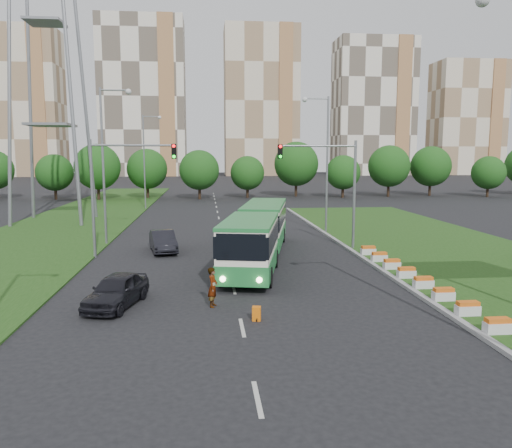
{
  "coord_description": "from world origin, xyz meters",
  "views": [
    {
      "loc": [
        -4.4,
        -25.42,
        6.94
      ],
      "look_at": [
        -1.24,
        5.84,
        2.6
      ],
      "focal_mm": 35.0,
      "sensor_mm": 36.0,
      "label": 1
    }
  ],
  "objects": [
    {
      "name": "articulated_bus",
      "position": [
        -1.06,
        7.43,
        1.8
      ],
      "size": [
        2.78,
        17.83,
        2.94
      ],
      "rotation": [
        0.0,
        0.0,
        -0.21
      ],
      "color": "white",
      "rests_on": "ground"
    },
    {
      "name": "traffic_mast_left",
      "position": [
        -10.38,
        9.0,
        5.35
      ],
      "size": [
        5.76,
        0.32,
        8.0
      ],
      "color": "gray",
      "rests_on": "ground"
    },
    {
      "name": "transmission_pylon",
      "position": [
        -20.0,
        28.0,
        22.0
      ],
      "size": [
        12.0,
        12.0,
        44.0
      ],
      "primitive_type": null,
      "color": "gray",
      "rests_on": "ground"
    },
    {
      "name": "grass_median",
      "position": [
        13.0,
        8.0,
        0.07
      ],
      "size": [
        14.0,
        60.0,
        0.15
      ],
      "primitive_type": "cube",
      "color": "#1B4112",
      "rests_on": "ground"
    },
    {
      "name": "traffic_mast_median",
      "position": [
        4.78,
        10.0,
        5.35
      ],
      "size": [
        5.76,
        0.32,
        8.0
      ],
      "color": "gray",
      "rests_on": "ground"
    },
    {
      "name": "apartment_tower_east",
      "position": [
        55.0,
        150.0,
        23.5
      ],
      "size": [
        27.0,
        15.0,
        47.0
      ],
      "primitive_type": "cube",
      "color": "#EDE4CE",
      "rests_on": "ground"
    },
    {
      "name": "apartment_tower_ceast",
      "position": [
        15.0,
        150.0,
        25.0
      ],
      "size": [
        25.0,
        15.0,
        50.0
      ],
      "primitive_type": "cube",
      "color": "beige",
      "rests_on": "ground"
    },
    {
      "name": "median_kerb",
      "position": [
        6.05,
        8.0,
        0.09
      ],
      "size": [
        0.3,
        60.0,
        0.18
      ],
      "primitive_type": "cube",
      "color": "gray",
      "rests_on": "ground"
    },
    {
      "name": "pedestrian",
      "position": [
        -4.13,
        -3.02,
        0.92
      ],
      "size": [
        0.59,
        0.76,
        1.84
      ],
      "primitive_type": "imported",
      "rotation": [
        0.0,
        0.0,
        1.32
      ],
      "color": "gray",
      "rests_on": "ground"
    },
    {
      "name": "car_left_near",
      "position": [
        -8.57,
        -2.53,
        0.76
      ],
      "size": [
        2.88,
        4.77,
        1.52
      ],
      "primitive_type": "imported",
      "rotation": [
        0.0,
        0.0,
        -0.26
      ],
      "color": "black",
      "rests_on": "ground"
    },
    {
      "name": "lane_markings",
      "position": [
        -3.0,
        20.0,
        0.0
      ],
      "size": [
        0.2,
        100.0,
        0.01
      ],
      "primitive_type": null,
      "color": "#B1B2AB",
      "rests_on": "ground"
    },
    {
      "name": "flower_planters",
      "position": [
        6.7,
        -0.3,
        0.45
      ],
      "size": [
        1.1,
        15.9,
        0.6
      ],
      "primitive_type": null,
      "color": "silver",
      "rests_on": "grass_median"
    },
    {
      "name": "car_left_far",
      "position": [
        -7.53,
        10.66,
        0.76
      ],
      "size": [
        2.49,
        4.86,
        1.53
      ],
      "primitive_type": "imported",
      "rotation": [
        0.0,
        0.0,
        0.2
      ],
      "color": "black",
      "rests_on": "ground"
    },
    {
      "name": "street_lamps",
      "position": [
        -3.0,
        10.0,
        6.0
      ],
      "size": [
        36.0,
        60.0,
        12.0
      ],
      "primitive_type": null,
      "color": "gray",
      "rests_on": "ground"
    },
    {
      "name": "left_verge",
      "position": [
        -18.0,
        25.0,
        0.05
      ],
      "size": [
        12.0,
        110.0,
        0.1
      ],
      "primitive_type": "cube",
      "color": "#1B4112",
      "rests_on": "ground"
    },
    {
      "name": "midrise_east",
      "position": [
        90.0,
        150.0,
        20.0
      ],
      "size": [
        24.0,
        14.0,
        40.0
      ],
      "primitive_type": "cube",
      "color": "beige",
      "rests_on": "ground"
    },
    {
      "name": "ground",
      "position": [
        0.0,
        0.0,
        0.0
      ],
      "size": [
        360.0,
        360.0,
        0.0
      ],
      "primitive_type": "plane",
      "color": "black",
      "rests_on": "ground"
    },
    {
      "name": "apartment_tower_cwest",
      "position": [
        -25.0,
        150.0,
        26.0
      ],
      "size": [
        28.0,
        15.0,
        52.0
      ],
      "primitive_type": "cube",
      "color": "#EDE4CE",
      "rests_on": "ground"
    },
    {
      "name": "apartment_tower_west",
      "position": [
        -65.0,
        150.0,
        24.0
      ],
      "size": [
        26.0,
        15.0,
        48.0
      ],
      "primitive_type": "cube",
      "color": "beige",
      "rests_on": "ground"
    },
    {
      "name": "tree_line",
      "position": [
        10.0,
        55.0,
        4.5
      ],
      "size": [
        120.0,
        8.0,
        9.0
      ],
      "primitive_type": null,
      "color": "#1A4C14",
      "rests_on": "ground"
    },
    {
      "name": "shopping_trolley",
      "position": [
        -2.33,
        -5.19,
        0.3
      ],
      "size": [
        0.35,
        0.37,
        0.61
      ],
      "rotation": [
        0.0,
        0.0,
        -0.18
      ],
      "color": "orange",
      "rests_on": "ground"
    }
  ]
}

